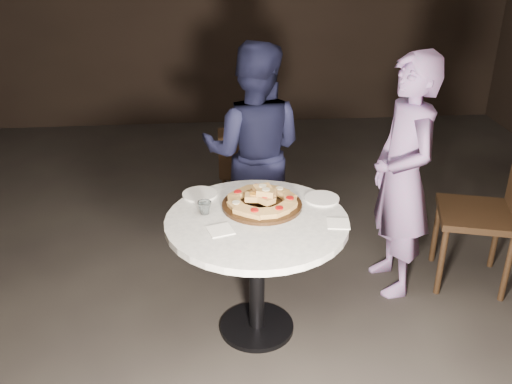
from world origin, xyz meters
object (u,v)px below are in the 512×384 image
serving_board (262,205)px  focaccia_pile (262,199)px  water_glass (205,208)px  chair_right (495,205)px  chair_far (246,167)px  diner_teal (402,178)px  diner_navy (254,152)px  table (257,241)px

serving_board → focaccia_pile: (0.00, -0.00, 0.04)m
focaccia_pile → water_glass: 0.32m
focaccia_pile → chair_right: 1.49m
chair_far → chair_right: bearing=162.7°
water_glass → chair_far: water_glass is taller
water_glass → chair_right: bearing=8.7°
water_glass → chair_right: (1.76, 0.27, -0.20)m
serving_board → water_glass: size_ratio=5.80×
water_glass → diner_teal: size_ratio=0.05×
serving_board → water_glass: (-0.31, -0.05, 0.03)m
focaccia_pile → diner_navy: size_ratio=0.27×
water_glass → chair_right: chair_right is taller
focaccia_pile → diner_navy: bearing=88.7°
serving_board → diner_teal: bearing=15.8°
diner_navy → table: bearing=98.5°
diner_teal → serving_board: bearing=-79.4°
table → diner_navy: bearing=86.3°
serving_board → chair_far: 1.21m
chair_right → diner_teal: 0.63m
serving_board → diner_teal: diner_teal is taller
focaccia_pile → chair_right: size_ratio=0.41×
table → diner_navy: diner_navy is taller
water_glass → diner_navy: diner_navy is taller
water_glass → table: bearing=-16.3°
diner_navy → serving_board: bearing=100.8°
chair_far → chair_right: (1.46, -0.96, 0.11)m
diner_navy → diner_teal: 0.99m
chair_far → diner_navy: diner_navy is taller
focaccia_pile → diner_teal: bearing=15.9°
diner_teal → diner_navy: bearing=-127.3°
focaccia_pile → diner_teal: 0.89m
serving_board → focaccia_pile: bearing=-16.2°
table → diner_teal: (0.90, 0.38, 0.16)m
water_glass → chair_right: 1.80m
serving_board → water_glass: 0.32m
diner_teal → table: bearing=-72.5°
table → focaccia_pile: (0.04, 0.13, 0.18)m
table → water_glass: (-0.27, 0.08, 0.17)m
chair_right → diner_navy: size_ratio=0.66×
table → chair_far: chair_far is taller
water_glass → focaccia_pile: bearing=9.8°
chair_far → table: bearing=104.6°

